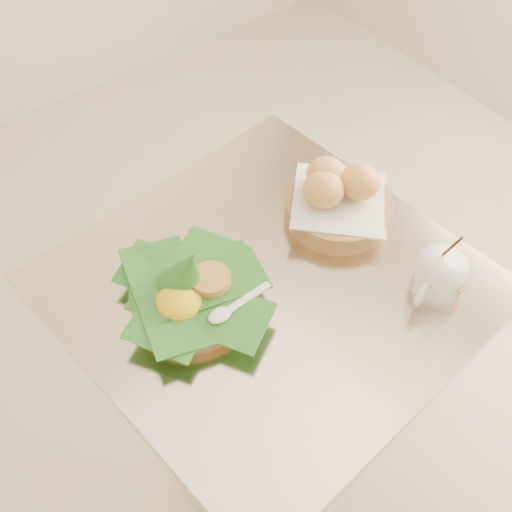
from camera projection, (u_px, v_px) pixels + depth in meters
floor at (239, 487)px, 1.70m from camera, size 3.60×3.60×0.00m
cafe_table at (267, 345)px, 1.36m from camera, size 0.77×0.77×0.75m
rice_basket at (190, 291)px, 1.13m from camera, size 0.27×0.27×0.14m
bread_basket at (338, 198)px, 1.27m from camera, size 0.26×0.26×0.11m
coffee_mug at (438, 277)px, 1.15m from camera, size 0.12×0.09×0.15m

